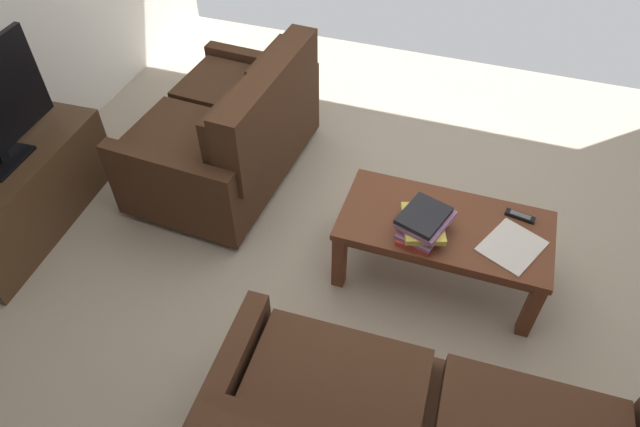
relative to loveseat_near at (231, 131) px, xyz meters
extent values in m
cube|color=tan|center=(-1.01, 0.40, -0.38)|extent=(4.88, 4.95, 0.01)
cylinder|color=black|center=(-0.90, 1.36, -0.34)|extent=(0.05, 0.05, 0.06)
cube|color=#472B1C|center=(-1.22, 1.66, 0.12)|extent=(0.75, 0.72, 0.10)
cube|color=#472B1C|center=(-0.78, 1.70, -0.05)|extent=(0.12, 0.79, 0.54)
cylinder|color=black|center=(0.41, -0.51, -0.34)|extent=(0.05, 0.05, 0.06)
cylinder|color=black|center=(0.47, 0.47, -0.34)|extent=(0.05, 0.05, 0.06)
cylinder|color=black|center=(-0.33, -0.47, -0.34)|extent=(0.05, 0.05, 0.06)
cylinder|color=black|center=(-0.28, 0.51, -0.34)|extent=(0.05, 0.05, 0.06)
cube|color=#422819|center=(0.07, 0.00, -0.12)|extent=(0.92, 1.19, 0.38)
cube|color=#422819|center=(0.07, -0.29, 0.12)|extent=(0.79, 0.57, 0.10)
cube|color=#422819|center=(0.10, 0.28, 0.12)|extent=(0.79, 0.57, 0.10)
cube|color=#422819|center=(-0.30, 0.02, 0.28)|extent=(0.24, 1.15, 0.51)
cube|color=#422819|center=(-0.21, -0.27, 0.28)|extent=(0.15, 0.52, 0.37)
cube|color=#422819|center=(-0.18, 0.30, 0.28)|extent=(0.15, 0.52, 0.37)
cube|color=#422819|center=(0.04, -0.62, -0.05)|extent=(0.87, 0.15, 0.54)
cube|color=#422819|center=(0.10, 0.62, -0.05)|extent=(0.87, 0.15, 0.54)
cube|color=brown|center=(-1.50, 0.46, 0.05)|extent=(1.14, 0.57, 0.04)
cube|color=brown|center=(-1.50, 0.46, 0.01)|extent=(1.05, 0.51, 0.05)
cube|color=brown|center=(-2.02, 0.22, -0.17)|extent=(0.07, 0.07, 0.40)
cube|color=brown|center=(-0.97, 0.22, -0.17)|extent=(0.07, 0.07, 0.40)
cube|color=brown|center=(-2.02, 0.69, -0.17)|extent=(0.07, 0.07, 0.40)
cube|color=brown|center=(-0.97, 0.69, -0.17)|extent=(0.07, 0.07, 0.40)
cube|color=#4C331E|center=(1.03, 0.86, -0.12)|extent=(0.54, 1.26, 0.51)
cube|color=black|center=(1.16, 0.87, -0.12)|extent=(0.08, 1.05, 0.31)
cube|color=black|center=(1.05, 0.84, -0.12)|extent=(0.21, 0.25, 0.06)
cube|color=black|center=(1.03, 0.86, 0.15)|extent=(0.22, 0.33, 0.02)
cube|color=black|center=(1.03, 0.86, 0.19)|extent=(0.04, 0.06, 0.06)
cube|color=#C63833|center=(-1.38, 0.57, 0.09)|extent=(0.21, 0.30, 0.03)
cube|color=#996699|center=(-1.39, 0.57, 0.11)|extent=(0.26, 0.32, 0.02)
cube|color=#E0CC4C|center=(-1.38, 0.56, 0.14)|extent=(0.28, 0.34, 0.03)
cube|color=#996699|center=(-1.39, 0.56, 0.17)|extent=(0.29, 0.33, 0.03)
cube|color=black|center=(-1.38, 0.56, 0.20)|extent=(0.28, 0.31, 0.03)
cube|color=black|center=(-1.87, 0.28, 0.08)|extent=(0.17, 0.07, 0.02)
cube|color=#59595B|center=(-1.87, 0.28, 0.09)|extent=(0.11, 0.05, 0.00)
cube|color=silver|center=(-1.85, 0.51, 0.07)|extent=(0.37, 0.39, 0.01)
camera|label=1|loc=(-1.51, 2.63, 2.25)|focal=31.16mm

